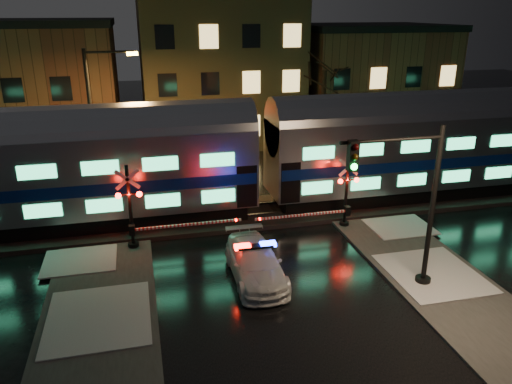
# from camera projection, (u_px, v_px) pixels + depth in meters

# --- Properties ---
(ground) EXTENTS (120.00, 120.00, 0.00)m
(ground) POSITION_uv_depth(u_px,v_px,m) (259.00, 260.00, 21.52)
(ground) COLOR black
(ground) RESTS_ON ground
(ballast) EXTENTS (90.00, 4.20, 0.24)m
(ballast) POSITION_uv_depth(u_px,v_px,m) (236.00, 214.00, 26.04)
(ballast) COLOR black
(ballast) RESTS_ON ground
(sidewalk_left) EXTENTS (4.00, 20.00, 0.12)m
(sidewalk_left) POSITION_uv_depth(u_px,v_px,m) (93.00, 377.00, 14.60)
(sidewalk_left) COLOR #2D2D2D
(sidewalk_left) RESTS_ON ground
(sidewalk_right) EXTENTS (4.00, 20.00, 0.12)m
(sidewalk_right) POSITION_uv_depth(u_px,v_px,m) (480.00, 317.00, 17.46)
(sidewalk_right) COLOR #2D2D2D
(sidewalk_right) RESTS_ON ground
(building_left) EXTENTS (14.00, 10.00, 9.00)m
(building_left) POSITION_uv_depth(u_px,v_px,m) (20.00, 90.00, 37.18)
(building_left) COLOR #52331F
(building_left) RESTS_ON ground
(building_mid) EXTENTS (12.00, 11.00, 11.50)m
(building_mid) POSITION_uv_depth(u_px,v_px,m) (217.00, 67.00, 40.50)
(building_mid) COLOR brown
(building_mid) RESTS_ON ground
(building_right) EXTENTS (12.00, 10.00, 8.50)m
(building_right) POSITION_uv_depth(u_px,v_px,m) (366.00, 81.00, 43.42)
(building_right) COLOR #52331F
(building_right) RESTS_ON ground
(train) EXTENTS (51.00, 3.12, 5.92)m
(train) POSITION_uv_depth(u_px,v_px,m) (261.00, 152.00, 25.21)
(train) COLOR black
(train) RESTS_ON ballast
(police_car) EXTENTS (1.98, 4.76, 1.54)m
(police_car) POSITION_uv_depth(u_px,v_px,m) (255.00, 263.00, 19.85)
(police_car) COLOR silver
(police_car) RESTS_ON ground
(crossing_signal_right) EXTENTS (5.22, 0.63, 3.69)m
(crossing_signal_right) POSITION_uv_depth(u_px,v_px,m) (340.00, 200.00, 24.10)
(crossing_signal_right) COLOR black
(crossing_signal_right) RESTS_ON ground
(crossing_signal_left) EXTENTS (5.56, 0.65, 3.93)m
(crossing_signal_left) POSITION_uv_depth(u_px,v_px,m) (139.00, 216.00, 21.99)
(crossing_signal_left) COLOR black
(crossing_signal_left) RESTS_ON ground
(traffic_light) EXTENTS (4.13, 0.73, 6.39)m
(traffic_light) POSITION_uv_depth(u_px,v_px,m) (409.00, 207.00, 18.19)
(traffic_light) COLOR black
(traffic_light) RESTS_ON ground
(streetlight) EXTENTS (2.78, 0.29, 8.31)m
(streetlight) POSITION_uv_depth(u_px,v_px,m) (97.00, 116.00, 26.60)
(streetlight) COLOR black
(streetlight) RESTS_ON ground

